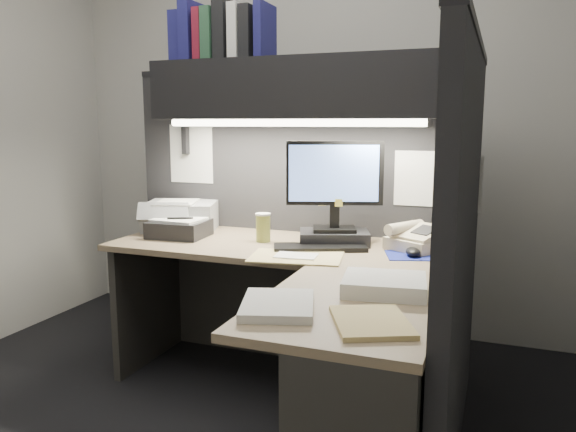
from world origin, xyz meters
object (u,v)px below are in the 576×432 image
(telephone, at_px, (418,240))
(coffee_cup, at_px, (263,228))
(printer, at_px, (182,216))
(desk, at_px, (306,350))
(overhead_shelf, at_px, (299,89))
(notebook_stack, at_px, (179,229))
(monitor, at_px, (334,204))
(keyboard, at_px, (320,247))

(telephone, xyz_separation_m, coffee_cup, (-0.77, -0.09, 0.02))
(printer, bearing_deg, desk, -55.10)
(overhead_shelf, xyz_separation_m, coffee_cup, (-0.14, -0.16, -0.70))
(telephone, height_order, printer, printer)
(desk, height_order, notebook_stack, notebook_stack)
(monitor, bearing_deg, telephone, -15.64)
(desk, distance_m, notebook_stack, 1.11)
(telephone, bearing_deg, printer, -151.27)
(keyboard, distance_m, printer, 0.93)
(telephone, distance_m, coffee_cup, 0.77)
(notebook_stack, bearing_deg, monitor, 7.85)
(monitor, height_order, printer, monitor)
(desk, xyz_separation_m, overhead_shelf, (-0.30, 0.75, 1.06))
(overhead_shelf, relative_size, telephone, 6.31)
(overhead_shelf, distance_m, notebook_stack, 0.97)
(monitor, distance_m, printer, 0.94)
(desk, height_order, coffee_cup, coffee_cup)
(monitor, bearing_deg, keyboard, -120.06)
(overhead_shelf, distance_m, monitor, 0.61)
(desk, xyz_separation_m, telephone, (0.33, 0.68, 0.34))
(coffee_cup, bearing_deg, printer, 165.28)
(coffee_cup, height_order, printer, printer)
(overhead_shelf, bearing_deg, monitor, -22.93)
(printer, bearing_deg, notebook_stack, -80.84)
(overhead_shelf, distance_m, coffee_cup, 0.73)
(desk, height_order, keyboard, keyboard)
(monitor, xyz_separation_m, coffee_cup, (-0.36, -0.07, -0.14))
(overhead_shelf, xyz_separation_m, keyboard, (0.19, -0.24, -0.76))
(notebook_stack, bearing_deg, keyboard, -2.13)
(desk, xyz_separation_m, keyboard, (-0.11, 0.52, 0.30))
(desk, height_order, printer, printer)
(keyboard, xyz_separation_m, printer, (-0.90, 0.22, 0.07))
(monitor, bearing_deg, overhead_shelf, 137.85)
(monitor, height_order, notebook_stack, monitor)
(coffee_cup, height_order, notebook_stack, coffee_cup)
(overhead_shelf, height_order, monitor, overhead_shelf)
(desk, bearing_deg, telephone, 64.21)
(keyboard, bearing_deg, overhead_shelf, 106.67)
(telephone, distance_m, printer, 1.34)
(overhead_shelf, bearing_deg, telephone, -6.08)
(monitor, bearing_deg, coffee_cup, 171.65)
(printer, distance_m, notebook_stack, 0.22)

